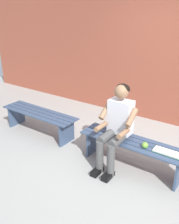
# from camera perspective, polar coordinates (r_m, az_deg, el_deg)

# --- Properties ---
(ground_plane) EXTENTS (10.00, 7.00, 0.04)m
(ground_plane) POSITION_cam_1_polar(r_m,az_deg,el_deg) (3.71, -11.55, -14.64)
(ground_plane) COLOR #9E9E99
(brick_wall) EXTENTS (9.50, 0.24, 2.70)m
(brick_wall) POSITION_cam_1_polar(r_m,az_deg,el_deg) (5.23, 14.77, 12.66)
(brick_wall) COLOR #9E4C38
(brick_wall) RESTS_ON ground
(bench_near) EXTENTS (1.62, 0.43, 0.42)m
(bench_near) POSITION_cam_1_polar(r_m,az_deg,el_deg) (3.73, 9.79, -7.93)
(bench_near) COLOR #384C6B
(bench_near) RESTS_ON ground
(bench_far) EXTENTS (1.55, 0.43, 0.42)m
(bench_far) POSITION_cam_1_polar(r_m,az_deg,el_deg) (4.73, -11.23, -1.17)
(bench_far) COLOR #384C6B
(bench_far) RESTS_ON ground
(person_seated) EXTENTS (0.50, 0.69, 1.23)m
(person_seated) POSITION_cam_1_polar(r_m,az_deg,el_deg) (3.58, 6.06, -2.78)
(person_seated) COLOR silver
(person_seated) RESTS_ON ground
(apple) EXTENTS (0.08, 0.08, 0.08)m
(apple) POSITION_cam_1_polar(r_m,az_deg,el_deg) (3.54, 12.39, -7.31)
(apple) COLOR #72B738
(apple) RESTS_ON bench_near
(book_open) EXTENTS (0.41, 0.16, 0.02)m
(book_open) POSITION_cam_1_polar(r_m,az_deg,el_deg) (3.51, 17.48, -8.81)
(book_open) COLOR white
(book_open) RESTS_ON bench_near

